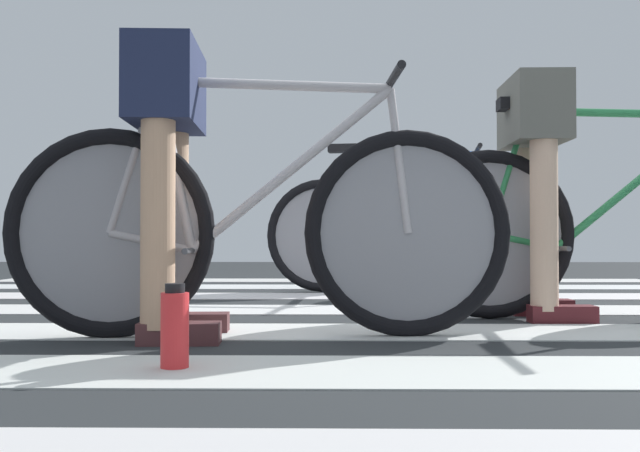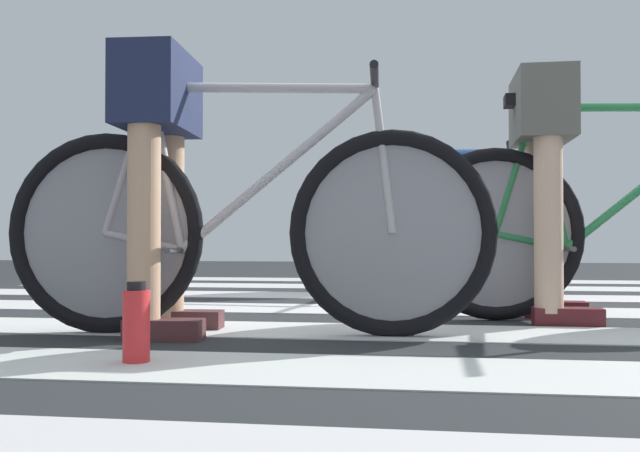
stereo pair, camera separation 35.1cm
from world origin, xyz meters
name	(u,v)px [view 2 (the right image)]	position (x,y,z in m)	size (l,w,h in m)	color
ground	(344,319)	(0.00, 0.00, 0.01)	(18.00, 14.00, 0.02)	#262A2C
crosswalk_markings	(352,309)	(0.01, 0.29, 0.02)	(5.43, 5.02, 0.00)	silver
bicycle_1_of_3	(245,225)	(-0.28, -0.63, 0.41)	(1.74, 0.52, 0.93)	black
cyclist_1_of_3	(159,152)	(-0.59, -0.65, 0.67)	(0.33, 0.42, 1.00)	tan
bicycle_2_of_3	(624,227)	(1.14, -0.06, 0.41)	(1.74, 0.52, 0.93)	black
cyclist_2_of_3	(543,161)	(0.83, -0.06, 0.68)	(0.32, 0.41, 1.02)	beige
bicycle_3_of_3	(433,231)	(0.42, 1.33, 0.41)	(1.73, 0.52, 0.93)	black
water_bottle	(136,324)	(-0.44, -1.20, 0.13)	(0.07, 0.07, 0.22)	red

